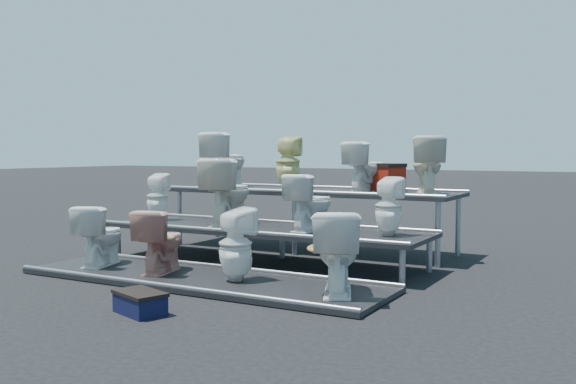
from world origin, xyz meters
The scene contains 18 objects.
ground centered at (0.00, 0.00, 0.00)m, with size 80.00×80.00×0.00m, color black.
tier_front centered at (0.00, -1.30, 0.03)m, with size 4.20×1.20×0.06m, color black.
tier_mid centered at (0.00, 0.00, 0.23)m, with size 4.20×1.20×0.46m, color black.
tier_back centered at (0.00, 1.30, 0.43)m, with size 4.20×1.20×0.86m, color black.
toilet_0 centered at (-1.47, -1.30, 0.42)m, with size 0.40×0.70×0.72m, color white.
toilet_1 centered at (-0.55, -1.30, 0.42)m, with size 0.40×0.70×0.71m, color tan.
toilet_2 centered at (0.46, -1.30, 0.44)m, with size 0.35×0.35×0.77m, color white.
toilet_3 centered at (1.61, -1.30, 0.46)m, with size 0.45×0.78×0.80m, color white.
toilet_4 centered at (-1.70, 0.00, 0.78)m, with size 0.29×0.30×0.65m, color white.
toilet_5 centered at (-0.53, 0.00, 0.89)m, with size 0.48×0.84×0.86m, color silver.
toilet_6 centered at (0.66, 0.00, 0.80)m, with size 0.38×0.67×0.68m, color white.
toilet_7 centered at (1.65, 0.00, 0.79)m, with size 0.30×0.31×0.67m, color white.
toilet_8 centered at (-1.46, 1.30, 1.28)m, with size 0.46×0.81×0.83m, color white.
toilet_9 centered at (-0.37, 1.30, 1.25)m, with size 0.35×0.36×0.78m, color #DAD589.
toilet_10 centered at (0.85, 1.30, 1.20)m, with size 0.38×0.66×0.68m, color white.
toilet_11 centered at (1.69, 1.30, 1.23)m, with size 0.42×0.73×0.74m, color silver.
red_crate centered at (1.03, 1.48, 1.03)m, with size 0.47×0.37×0.34m, color maroon.
step_stool centered at (0.35, -2.63, 0.08)m, with size 0.47×0.28×0.17m, color black.
Camera 1 is at (4.15, -6.81, 1.42)m, focal length 40.00 mm.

